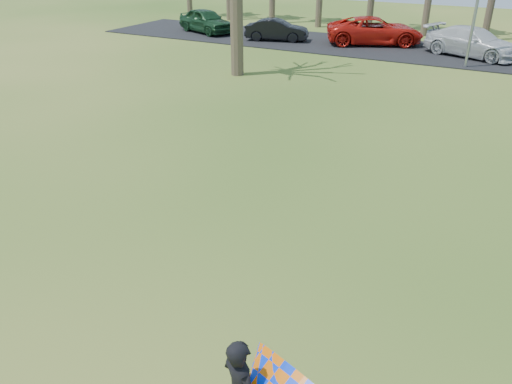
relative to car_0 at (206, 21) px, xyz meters
The scene contains 6 objects.
ground 29.35m from the car_0, 56.73° to the right, with size 100.00×100.00×0.00m, color #1C5111.
parking_strip 16.12m from the car_0, ahead, with size 46.00×7.00×0.06m, color black.
car_0 is the anchor object (origin of this frame).
car_1 5.89m from the car_0, ahead, with size 1.44×4.14×1.36m, color black.
car_2 12.04m from the car_0, ahead, with size 2.80×6.06×1.68m, color red.
car_3 17.99m from the car_0, ahead, with size 2.25×5.55×1.61m, color silver.
Camera 1 is at (4.72, -6.85, 6.24)m, focal length 35.00 mm.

